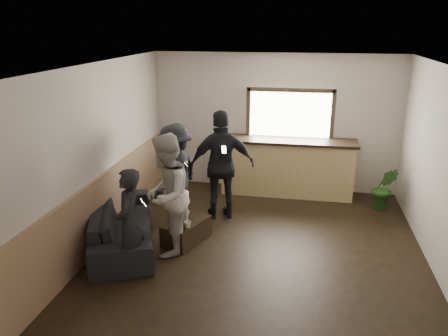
% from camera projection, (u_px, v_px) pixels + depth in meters
% --- Properties ---
extents(ground, '(5.00, 6.00, 0.01)m').
position_uv_depth(ground, '(257.00, 257.00, 6.58)').
color(ground, black).
extents(room_shell, '(5.01, 6.01, 2.80)m').
position_uv_depth(room_shell, '(208.00, 161.00, 6.24)').
color(room_shell, silver).
rests_on(room_shell, ground).
extents(bar_counter, '(2.70, 0.68, 2.13)m').
position_uv_depth(bar_counter, '(287.00, 163.00, 8.84)').
color(bar_counter, tan).
rests_on(bar_counter, ground).
extents(sofa, '(1.66, 2.44, 0.66)m').
position_uv_depth(sofa, '(122.00, 224.00, 6.90)').
color(sofa, black).
rests_on(sofa, ground).
extents(coffee_table, '(0.71, 0.92, 0.36)m').
position_uv_depth(coffee_table, '(186.00, 231.00, 6.98)').
color(coffee_table, black).
rests_on(coffee_table, ground).
extents(cup_a, '(0.15, 0.15, 0.09)m').
position_uv_depth(cup_a, '(186.00, 213.00, 7.12)').
color(cup_a, silver).
rests_on(cup_a, coffee_table).
extents(cup_b, '(0.13, 0.13, 0.10)m').
position_uv_depth(cup_b, '(188.00, 225.00, 6.69)').
color(cup_b, silver).
rests_on(cup_b, coffee_table).
extents(potted_plant, '(0.47, 0.38, 0.83)m').
position_uv_depth(potted_plant, '(384.00, 188.00, 8.15)').
color(potted_plant, '#2D6623').
rests_on(potted_plant, ground).
extents(person_a, '(0.49, 0.61, 1.53)m').
position_uv_depth(person_a, '(129.00, 222.00, 5.94)').
color(person_a, black).
rests_on(person_a, ground).
extents(person_b, '(0.71, 0.91, 1.86)m').
position_uv_depth(person_b, '(166.00, 195.00, 6.45)').
color(person_b, '#B3ACA2').
rests_on(person_b, ground).
extents(person_c, '(0.93, 1.25, 1.73)m').
position_uv_depth(person_c, '(176.00, 173.00, 7.60)').
color(person_c, black).
rests_on(person_c, ground).
extents(person_d, '(1.24, 0.84, 1.95)m').
position_uv_depth(person_d, '(222.00, 166.00, 7.63)').
color(person_d, black).
rests_on(person_d, ground).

